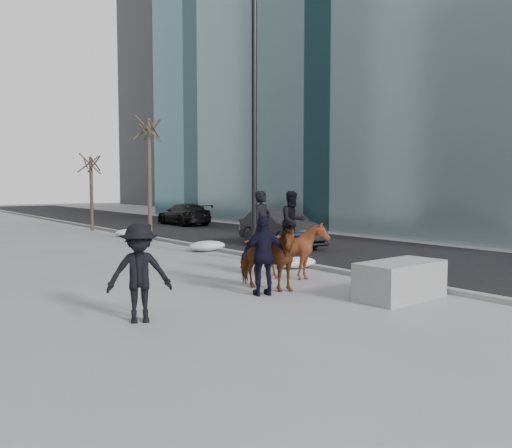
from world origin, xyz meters
TOP-DOWN VIEW (x-y plane):
  - ground at (0.00, 0.00)m, footprint 120.00×120.00m
  - road at (7.00, 10.00)m, footprint 8.00×90.00m
  - curb at (3.00, 10.00)m, footprint 0.25×90.00m
  - planter at (1.62, -1.76)m, footprint 2.06×1.12m
  - car_near at (5.77, 7.31)m, footprint 2.15×4.57m
  - car_far at (8.25, 19.51)m, footprint 1.98×4.51m
  - tree_near at (2.40, 11.92)m, footprint 1.20×1.20m
  - tree_far at (2.40, 18.86)m, footprint 1.20×1.20m
  - mounted_left at (-0.07, 0.74)m, footprint 1.27×1.93m
  - mounted_right at (1.43, 1.41)m, footprint 1.35×1.48m
  - feeder at (-0.48, 0.27)m, footprint 1.11×1.01m
  - camera_crew at (-3.65, -0.25)m, footprint 1.29×1.02m
  - lamppost at (2.60, 4.78)m, footprint 0.25×0.80m
  - snow_piles at (2.70, 6.36)m, footprint 1.45×17.14m

SIDE VIEW (x-z plane):
  - ground at x=0.00m, z-range 0.00..0.00m
  - road at x=7.00m, z-range 0.00..0.01m
  - curb at x=3.00m, z-range 0.00..0.12m
  - snow_piles at x=2.70m, z-range -0.01..0.36m
  - planter at x=1.62m, z-range 0.00..0.80m
  - car_far at x=8.25m, z-range 0.00..1.29m
  - car_near at x=5.77m, z-range 0.00..1.45m
  - mounted_left at x=-0.07m, z-range -0.29..2.00m
  - feeder at x=-0.48m, z-range 0.00..1.76m
  - camera_crew at x=-3.65m, z-range 0.01..1.76m
  - mounted_right at x=1.43m, z-range -0.22..2.04m
  - tree_far at x=2.40m, z-range 0.00..4.27m
  - tree_near at x=2.40m, z-range 0.00..5.76m
  - lamppost at x=2.60m, z-range 0.45..9.54m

